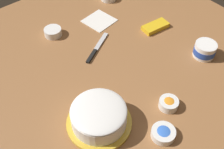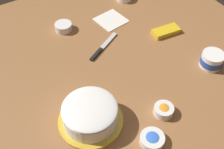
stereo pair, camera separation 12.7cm
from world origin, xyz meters
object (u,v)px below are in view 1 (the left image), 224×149
Objects in this scene: frosting_tub at (205,50)px; sprinkle_bowl_orange at (169,103)px; sprinkle_bowl_green at (53,32)px; spreading_knife at (96,50)px; candy_box_lower at (155,27)px; sprinkle_bowl_blue at (163,133)px; paper_napkin at (99,20)px; frosted_cake at (99,117)px.

frosting_tub is 0.38m from sprinkle_bowl_orange.
sprinkle_bowl_green is at bearing 99.99° from sprinkle_bowl_orange.
spreading_knife is 1.49× the size of candy_box_lower.
sprinkle_bowl_blue reaches higher than candy_box_lower.
sprinkle_bowl_blue is at bearing -159.17° from frosting_tub.
sprinkle_bowl_orange reaches higher than candy_box_lower.
sprinkle_bowl_orange is (0.12, -0.71, 0.00)m from sprinkle_bowl_green.
spreading_knife is 0.24m from paper_napkin.
paper_napkin is at bearing 47.73° from spreading_knife.
paper_napkin is (0.41, 0.53, -0.05)m from frosted_cake.
paper_napkin is at bearing 70.70° from sprinkle_bowl_blue.
sprinkle_bowl_orange is 0.52m from candy_box_lower.
candy_box_lower reaches higher than paper_napkin.
sprinkle_bowl_blue reaches higher than paper_napkin.
frosting_tub is 0.30m from candy_box_lower.
sprinkle_bowl_blue is (-0.12, -0.08, -0.00)m from sprinkle_bowl_orange.
frosting_tub is 0.49× the size of spreading_knife.
paper_napkin is (0.26, 0.73, -0.02)m from sprinkle_bowl_blue.
sprinkle_bowl_blue is 0.63× the size of paper_napkin.
frosted_cake reaches higher than paper_napkin.
candy_box_lower reaches higher than spreading_knife.
frosted_cake is 0.67m from candy_box_lower.
sprinkle_bowl_blue is (0.01, -0.79, -0.00)m from sprinkle_bowl_green.
spreading_knife is at bearing -132.27° from paper_napkin.
frosting_tub is 1.17× the size of sprinkle_bowl_green.
frosting_tub is (0.64, -0.02, -0.01)m from frosted_cake.
candy_box_lower is 0.97× the size of paper_napkin.
spreading_knife is 0.47m from sprinkle_bowl_orange.
spreading_knife is 2.65× the size of sprinkle_bowl_orange.
frosting_tub reaches higher than sprinkle_bowl_green.
frosted_cake reaches higher than sprinkle_bowl_green.
sprinkle_bowl_green is at bearing 90.43° from sprinkle_bowl_blue.
paper_napkin is (0.14, 0.65, -0.02)m from sprinkle_bowl_orange.
frosted_cake is 1.21× the size of spreading_knife.
spreading_knife is at bearing 54.52° from frosted_cake.
frosted_cake reaches higher than candy_box_lower.
sprinkle_bowl_orange is at bearing 34.71° from sprinkle_bowl_blue.
paper_napkin is at bearing 52.05° from frosted_cake.
sprinkle_bowl_green is 1.12× the size of sprinkle_bowl_orange.
sprinkle_bowl_green is (0.15, 0.59, -0.03)m from frosted_cake.
paper_napkin is (0.26, -0.06, -0.02)m from sprinkle_bowl_green.
sprinkle_bowl_blue is at bearing -145.29° from sprinkle_bowl_orange.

